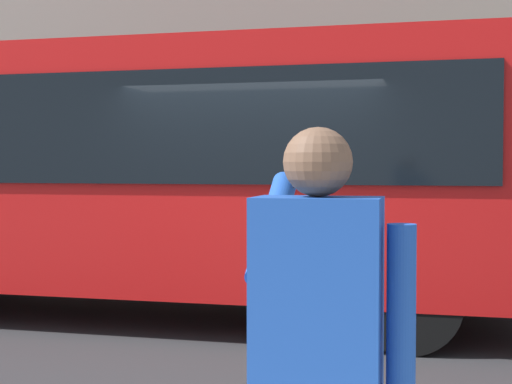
# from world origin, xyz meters

# --- Properties ---
(ground_plane) EXTENTS (60.00, 60.00, 0.00)m
(ground_plane) POSITION_xyz_m (0.00, 0.00, 0.00)
(ground_plane) COLOR #2B2B2D
(red_bus) EXTENTS (9.05, 2.54, 3.08)m
(red_bus) POSITION_xyz_m (1.55, -0.65, 1.68)
(red_bus) COLOR red
(red_bus) RESTS_ON ground_plane
(pedestrian_photographer) EXTENTS (0.53, 0.52, 1.70)m
(pedestrian_photographer) POSITION_xyz_m (-1.35, 4.98, 1.14)
(pedestrian_photographer) COLOR #2D2D33
(pedestrian_photographer) RESTS_ON sidewalk_curb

